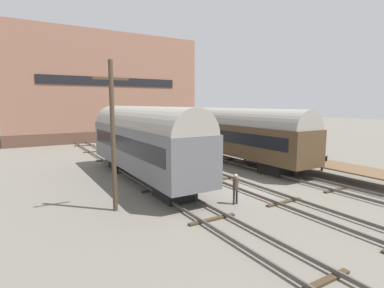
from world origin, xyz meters
TOP-DOWN VIEW (x-y plane):
  - ground_plane at (0.00, 0.00)m, footprint 200.00×200.00m
  - track_left at (-4.95, 0.00)m, footprint 2.60×60.00m
  - track_middle at (0.00, 0.00)m, footprint 2.60×60.00m
  - track_right at (4.95, 0.00)m, footprint 2.60×60.00m
  - train_car_grey at (-4.95, 5.92)m, footprint 3.13×15.28m
  - train_car_brown at (4.95, 8.51)m, footprint 3.11×18.83m
  - station_platform at (7.75, 1.15)m, footprint 2.96×13.68m
  - bench at (7.96, 0.63)m, footprint 1.40×0.40m
  - person_worker at (-2.51, -1.72)m, footprint 0.32×0.32m
  - utility_pole at (-8.57, 0.74)m, footprint 1.80×0.24m
  - warehouse_building at (-0.30, 35.39)m, footprint 28.21×11.90m

SIDE VIEW (x-z plane):
  - ground_plane at x=0.00m, z-range 0.00..0.00m
  - track_left at x=-4.95m, z-range 0.01..0.27m
  - track_middle at x=0.00m, z-range 0.01..0.27m
  - track_right at x=4.95m, z-range 0.01..0.27m
  - station_platform at x=7.75m, z-range 0.43..1.44m
  - person_worker at x=-2.51m, z-range 0.18..1.91m
  - bench at x=7.96m, z-range 1.04..1.95m
  - train_car_brown at x=4.95m, z-range 0.34..5.52m
  - train_car_grey at x=-4.95m, z-range 0.35..5.77m
  - utility_pole at x=-8.57m, z-range 0.16..7.92m
  - warehouse_building at x=-0.30m, z-range 0.00..15.95m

